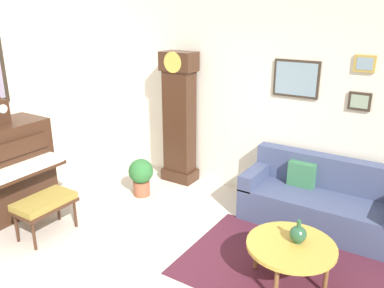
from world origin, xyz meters
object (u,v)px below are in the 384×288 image
at_px(coffee_table, 291,247).
at_px(potted_plant, 141,175).
at_px(couch, 321,201).
at_px(green_jug, 298,234).
at_px(piano_bench, 45,204).
at_px(grandfather_clock, 179,122).
at_px(mantel_clock, 0,110).

bearing_deg(coffee_table, potted_plant, 164.27).
distance_m(couch, potted_plant, 2.50).
bearing_deg(green_jug, coffee_table, -114.66).
distance_m(piano_bench, grandfather_clock, 2.33).
height_order(mantel_clock, green_jug, mantel_clock).
xyz_separation_m(piano_bench, grandfather_clock, (0.44, 2.22, 0.56)).
bearing_deg(grandfather_clock, potted_plant, -101.41).
bearing_deg(piano_bench, couch, 36.83).
relative_size(grandfather_clock, green_jug, 8.46).
xyz_separation_m(grandfather_clock, green_jug, (2.37, -1.40, -0.46)).
xyz_separation_m(couch, coffee_table, (0.06, -1.29, 0.07)).
height_order(grandfather_clock, couch, grandfather_clock).
bearing_deg(green_jug, couch, 94.44).
relative_size(grandfather_clock, coffee_table, 2.31).
bearing_deg(green_jug, grandfather_clock, 149.39).
relative_size(coffee_table, green_jug, 3.67).
bearing_deg(couch, grandfather_clock, 175.33).
bearing_deg(potted_plant, coffee_table, -15.73).
bearing_deg(mantel_clock, coffee_table, 9.45).
bearing_deg(coffee_table, couch, 92.68).
xyz_separation_m(piano_bench, mantel_clock, (-0.84, 0.14, 1.00)).
xyz_separation_m(couch, potted_plant, (-2.43, -0.59, 0.01)).
height_order(piano_bench, coffee_table, piano_bench).
xyz_separation_m(mantel_clock, potted_plant, (1.12, 1.30, -1.09)).
relative_size(couch, potted_plant, 3.39).
bearing_deg(piano_bench, coffee_table, 14.99).
distance_m(coffee_table, potted_plant, 2.59).
relative_size(piano_bench, green_jug, 2.92).
xyz_separation_m(coffee_table, mantel_clock, (-3.61, -0.60, 1.02)).
bearing_deg(mantel_clock, green_jug, 10.50).
distance_m(grandfather_clock, green_jug, 2.79).
xyz_separation_m(piano_bench, couch, (2.71, 2.03, -0.09)).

